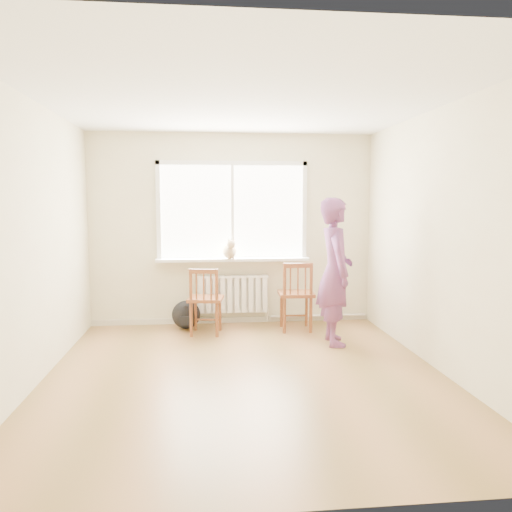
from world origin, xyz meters
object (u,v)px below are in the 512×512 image
object	(u,v)px
cat	(230,250)
person	(335,271)
backpack	(186,315)
chair_left	(205,301)
chair_right	(296,296)

from	to	relation	value
cat	person	bearing A→B (deg)	-46.29
person	backpack	bearing A→B (deg)	64.97
chair_left	chair_right	world-z (taller)	chair_right
chair_left	backpack	xyz separation A→B (m)	(-0.26, 0.34, -0.25)
backpack	chair_right	bearing A→B (deg)	-10.07
chair_right	person	bearing A→B (deg)	120.86
chair_right	cat	size ratio (longest dim) A/B	2.13
cat	backpack	xyz separation A→B (m)	(-0.61, -0.10, -0.87)
chair_left	backpack	world-z (taller)	chair_left
chair_left	person	distance (m)	1.74
chair_right	backpack	bearing A→B (deg)	-7.73
person	backpack	xyz separation A→B (m)	(-1.84, 0.91, -0.70)
chair_left	backpack	bearing A→B (deg)	-43.53
person	cat	distance (m)	1.60
chair_left	backpack	size ratio (longest dim) A/B	2.27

